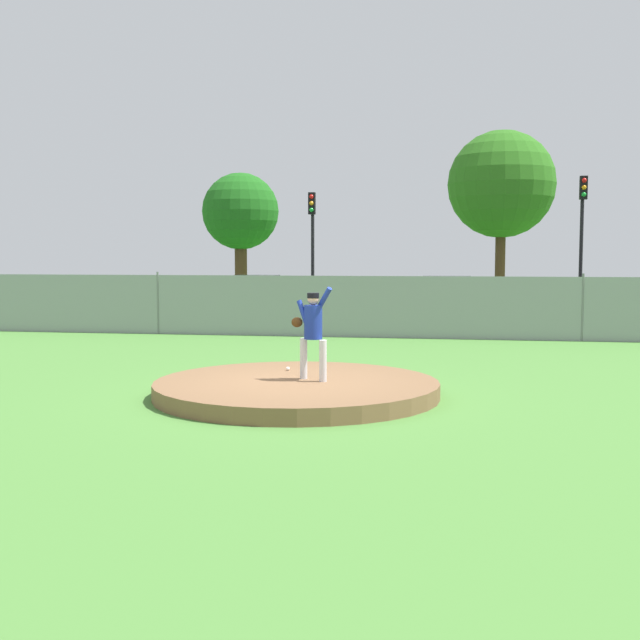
# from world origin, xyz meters

# --- Properties ---
(ground_plane) EXTENTS (80.00, 80.00, 0.00)m
(ground_plane) POSITION_xyz_m (0.00, 6.00, 0.00)
(ground_plane) COLOR #4C8438
(asphalt_strip) EXTENTS (44.00, 7.00, 0.01)m
(asphalt_strip) POSITION_xyz_m (0.00, 14.50, 0.00)
(asphalt_strip) COLOR #2B2B2D
(asphalt_strip) RESTS_ON ground_plane
(pitchers_mound) EXTENTS (5.01, 5.01, 0.28)m
(pitchers_mound) POSITION_xyz_m (0.00, 0.00, 0.14)
(pitchers_mound) COLOR brown
(pitchers_mound) RESTS_ON ground_plane
(pitcher_youth) EXTENTS (0.76, 0.39, 1.66)m
(pitcher_youth) POSITION_xyz_m (0.27, 0.11, 1.23)
(pitcher_youth) COLOR silver
(pitcher_youth) RESTS_ON pitchers_mound
(baseball) EXTENTS (0.07, 0.07, 0.07)m
(baseball) POSITION_xyz_m (-0.40, 1.16, 0.32)
(baseball) COLOR white
(baseball) RESTS_ON pitchers_mound
(chainlink_fence) EXTENTS (32.11, 0.07, 1.96)m
(chainlink_fence) POSITION_xyz_m (0.00, 10.00, 0.93)
(chainlink_fence) COLOR gray
(chainlink_fence) RESTS_ON ground_plane
(parked_car_teal) EXTENTS (2.12, 4.72, 1.69)m
(parked_car_teal) POSITION_xyz_m (-7.78, 14.06, 0.80)
(parked_car_teal) COLOR #146066
(parked_car_teal) RESTS_ON ground_plane
(parked_car_navy) EXTENTS (2.02, 4.36, 1.67)m
(parked_car_navy) POSITION_xyz_m (8.72, 14.03, 0.80)
(parked_car_navy) COLOR #161E4C
(parked_car_navy) RESTS_ON ground_plane
(parked_car_slate) EXTENTS (2.03, 4.16, 1.71)m
(parked_car_slate) POSITION_xyz_m (2.54, 14.90, 0.81)
(parked_car_slate) COLOR slate
(parked_car_slate) RESTS_ON ground_plane
(parked_car_white) EXTENTS (2.07, 4.78, 1.73)m
(parked_car_white) POSITION_xyz_m (-4.60, 14.33, 0.82)
(parked_car_white) COLOR silver
(parked_car_white) RESTS_ON ground_plane
(parked_car_champagne) EXTENTS (2.05, 4.27, 1.60)m
(parked_car_champagne) POSITION_xyz_m (-10.84, 14.12, 0.76)
(parked_car_champagne) COLOR tan
(parked_car_champagne) RESTS_ON ground_plane
(traffic_cone_orange) EXTENTS (0.40, 0.40, 0.55)m
(traffic_cone_orange) POSITION_xyz_m (-1.14, 14.11, 0.26)
(traffic_cone_orange) COLOR orange
(traffic_cone_orange) RESTS_ON asphalt_strip
(traffic_light_near) EXTENTS (0.28, 0.46, 5.05)m
(traffic_light_near) POSITION_xyz_m (-3.05, 18.87, 3.44)
(traffic_light_near) COLOR black
(traffic_light_near) RESTS_ON ground_plane
(traffic_light_far) EXTENTS (0.28, 0.46, 5.51)m
(traffic_light_far) POSITION_xyz_m (7.67, 18.47, 3.72)
(traffic_light_far) COLOR black
(traffic_light_far) RESTS_ON ground_plane
(tree_broad_left) EXTENTS (3.63, 3.63, 6.36)m
(tree_broad_left) POSITION_xyz_m (-7.24, 22.97, 4.48)
(tree_broad_left) COLOR #4C331E
(tree_broad_left) RESTS_ON ground_plane
(tree_slender_far) EXTENTS (4.81, 4.81, 8.05)m
(tree_slender_far) POSITION_xyz_m (4.86, 23.03, 5.62)
(tree_slender_far) COLOR #4C331E
(tree_slender_far) RESTS_ON ground_plane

